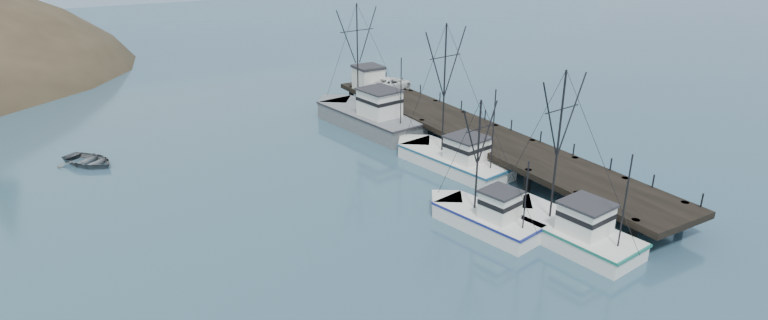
{
  "coord_description": "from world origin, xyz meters",
  "views": [
    {
      "loc": [
        -20.65,
        -25.66,
        20.01
      ],
      "look_at": [
        2.0,
        12.51,
        2.5
      ],
      "focal_mm": 28.0,
      "sensor_mm": 36.0,
      "label": 1
    }
  ],
  "objects_px": {
    "work_vessel": "(367,116)",
    "trawler_far": "(451,158)",
    "motorboat": "(89,165)",
    "pier": "(474,133)",
    "pickup_truck": "(391,84)",
    "pier_shed": "(368,77)",
    "trawler_near": "(562,228)",
    "trawler_mid": "(484,217)"
  },
  "relations": [
    {
      "from": "trawler_far",
      "to": "pier_shed",
      "type": "bearing_deg",
      "value": 81.35
    },
    {
      "from": "pier",
      "to": "trawler_mid",
      "type": "xyz_separation_m",
      "value": [
        -9.38,
        -12.84,
        -0.87
      ]
    },
    {
      "from": "work_vessel",
      "to": "pickup_truck",
      "type": "xyz_separation_m",
      "value": [
        6.22,
        5.38,
        1.54
      ]
    },
    {
      "from": "trawler_near",
      "to": "motorboat",
      "type": "bearing_deg",
      "value": 130.01
    },
    {
      "from": "work_vessel",
      "to": "pickup_truck",
      "type": "distance_m",
      "value": 8.36
    },
    {
      "from": "pier_shed",
      "to": "pickup_truck",
      "type": "bearing_deg",
      "value": -38.93
    },
    {
      "from": "pier",
      "to": "trawler_near",
      "type": "height_order",
      "value": "trawler_near"
    },
    {
      "from": "pier_shed",
      "to": "motorboat",
      "type": "xyz_separation_m",
      "value": [
        -30.65,
        -3.54,
        -3.42
      ]
    },
    {
      "from": "work_vessel",
      "to": "trawler_far",
      "type": "bearing_deg",
      "value": -85.6
    },
    {
      "from": "work_vessel",
      "to": "pier_shed",
      "type": "bearing_deg",
      "value": 59.57
    },
    {
      "from": "pier",
      "to": "trawler_far",
      "type": "xyz_separation_m",
      "value": [
        -4.47,
        -2.45,
        -0.87
      ]
    },
    {
      "from": "pier",
      "to": "work_vessel",
      "type": "distance_m",
      "value": 12.26
    },
    {
      "from": "pickup_truck",
      "to": "motorboat",
      "type": "bearing_deg",
      "value": 77.52
    },
    {
      "from": "pier",
      "to": "trawler_mid",
      "type": "distance_m",
      "value": 15.92
    },
    {
      "from": "pickup_truck",
      "to": "motorboat",
      "type": "distance_m",
      "value": 32.9
    },
    {
      "from": "pier",
      "to": "pickup_truck",
      "type": "distance_m",
      "value": 16.38
    },
    {
      "from": "pier_shed",
      "to": "trawler_near",
      "type": "bearing_deg",
      "value": -97.25
    },
    {
      "from": "pier",
      "to": "pier_shed",
      "type": "distance_m",
      "value": 18.13
    },
    {
      "from": "pier",
      "to": "pier_shed",
      "type": "xyz_separation_m",
      "value": [
        -1.36,
        18.0,
        1.73
      ]
    },
    {
      "from": "pier",
      "to": "work_vessel",
      "type": "bearing_deg",
      "value": 116.68
    },
    {
      "from": "trawler_far",
      "to": "pier_shed",
      "type": "height_order",
      "value": "trawler_far"
    },
    {
      "from": "pier_shed",
      "to": "motorboat",
      "type": "bearing_deg",
      "value": -173.41
    },
    {
      "from": "trawler_far",
      "to": "work_vessel",
      "type": "relative_size",
      "value": 0.82
    },
    {
      "from": "pickup_truck",
      "to": "motorboat",
      "type": "height_order",
      "value": "pickup_truck"
    },
    {
      "from": "trawler_mid",
      "to": "trawler_far",
      "type": "relative_size",
      "value": 0.75
    },
    {
      "from": "trawler_far",
      "to": "motorboat",
      "type": "height_order",
      "value": "trawler_far"
    },
    {
      "from": "trawler_far",
      "to": "pier_shed",
      "type": "xyz_separation_m",
      "value": [
        3.11,
        20.45,
        2.6
      ]
    },
    {
      "from": "trawler_far",
      "to": "motorboat",
      "type": "relative_size",
      "value": 2.39
    },
    {
      "from": "trawler_far",
      "to": "work_vessel",
      "type": "distance_m",
      "value": 13.44
    },
    {
      "from": "work_vessel",
      "to": "pier_shed",
      "type": "distance_m",
      "value": 8.47
    },
    {
      "from": "trawler_near",
      "to": "pier_shed",
      "type": "bearing_deg",
      "value": 82.75
    },
    {
      "from": "work_vessel",
      "to": "pickup_truck",
      "type": "bearing_deg",
      "value": 40.86
    },
    {
      "from": "pier_shed",
      "to": "pickup_truck",
      "type": "relative_size",
      "value": 0.58
    },
    {
      "from": "pier",
      "to": "motorboat",
      "type": "bearing_deg",
      "value": 155.7
    },
    {
      "from": "pier",
      "to": "pier_shed",
      "type": "relative_size",
      "value": 13.75
    },
    {
      "from": "trawler_near",
      "to": "trawler_mid",
      "type": "xyz_separation_m",
      "value": [
        -3.6,
        3.95,
        -0.0
      ]
    },
    {
      "from": "pier",
      "to": "motorboat",
      "type": "height_order",
      "value": "pier"
    },
    {
      "from": "pier",
      "to": "trawler_far",
      "type": "bearing_deg",
      "value": -151.27
    },
    {
      "from": "trawler_mid",
      "to": "trawler_far",
      "type": "distance_m",
      "value": 11.49
    },
    {
      "from": "pickup_truck",
      "to": "trawler_near",
      "type": "bearing_deg",
      "value": 153.15
    },
    {
      "from": "pier",
      "to": "motorboat",
      "type": "distance_m",
      "value": 35.17
    },
    {
      "from": "trawler_mid",
      "to": "work_vessel",
      "type": "xyz_separation_m",
      "value": [
        3.88,
        23.78,
        0.41
      ]
    }
  ]
}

